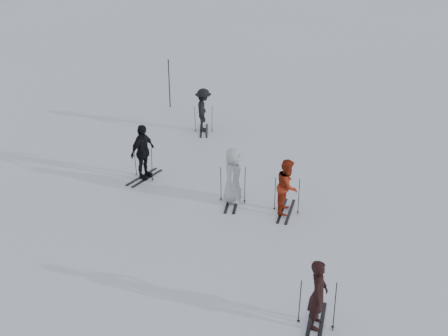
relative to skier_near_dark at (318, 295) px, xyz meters
name	(u,v)px	position (x,y,z in m)	size (l,w,h in m)	color
ground	(220,210)	(-2.75, 4.99, -0.86)	(120.00, 120.00, 0.00)	silver
skier_near_dark	(318,295)	(0.00, 0.00, 0.00)	(0.63, 0.41, 1.71)	black
skier_red	(287,187)	(-0.72, 5.16, 0.01)	(0.85, 0.66, 1.74)	maroon
skier_grey	(233,176)	(-2.43, 5.64, 0.05)	(0.89, 0.58, 1.82)	#AAAFB4
skier_uphill_left	(143,152)	(-5.67, 6.99, 0.11)	(1.13, 0.47, 1.94)	black
skier_uphill_far	(203,111)	(-4.23, 11.61, 0.05)	(1.17, 0.67, 1.81)	black
skis_near_dark	(317,303)	(0.00, 0.00, -0.23)	(0.92, 1.73, 1.26)	black
skis_red	(287,194)	(-0.72, 5.16, -0.26)	(0.87, 1.65, 1.20)	black
skis_grey	(233,184)	(-2.43, 5.64, -0.23)	(0.91, 1.72, 1.26)	black
skis_uphill_left	(143,162)	(-5.67, 6.99, -0.25)	(0.88, 1.67, 1.22)	black
skis_uphill_far	(204,118)	(-4.23, 11.61, -0.28)	(0.84, 1.59, 1.16)	black
piste_marker	(169,84)	(-6.24, 14.48, 0.28)	(0.05, 0.05, 2.27)	black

